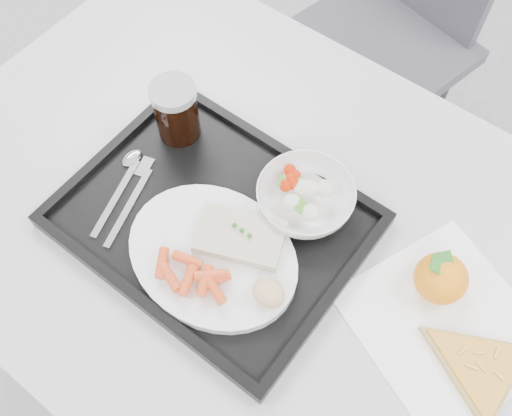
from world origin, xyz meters
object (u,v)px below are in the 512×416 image
table (268,246)px  tangerine (441,278)px  dinner_plate (213,255)px  cola_glass (176,110)px  chair (395,6)px  pizza_slice (479,367)px  tray (213,221)px  salad_bowl (305,198)px

table → tangerine: bearing=15.1°
dinner_plate → cola_glass: size_ratio=2.50×
chair → tangerine: bearing=-58.7°
pizza_slice → tangerine: bearing=145.6°
chair → tangerine: size_ratio=9.07×
chair → pizza_slice: bearing=-55.6°
tray → table: bearing=32.9°
dinner_plate → cola_glass: (-0.19, 0.15, 0.05)m
tray → dinner_plate: 0.07m
tray → pizza_slice: 0.44m
tangerine → pizza_slice: (0.10, -0.07, -0.02)m
dinner_plate → pizza_slice: size_ratio=1.43×
dinner_plate → tangerine: (0.29, 0.17, 0.01)m
cola_glass → pizza_slice: (0.59, -0.05, -0.06)m
pizza_slice → salad_bowl: bearing=169.7°
chair → tray: bearing=-82.5°
dinner_plate → tray: bearing=129.6°
chair → dinner_plate: 0.93m
dinner_plate → cola_glass: cola_glass is taller
table → salad_bowl: salad_bowl is taller
table → pizza_slice: pizza_slice is taller
table → cola_glass: cola_glass is taller
tangerine → dinner_plate: bearing=-149.8°
salad_bowl → pizza_slice: size_ratio=0.81×
chair → cola_glass: 0.80m
cola_glass → table: bearing=-12.6°
table → pizza_slice: 0.37m
chair → dinner_plate: (0.15, -0.89, 0.24)m
tray → pizza_slice: size_ratio=2.39×
tangerine → table: bearing=-164.9°
chair → tangerine: chair is taller
chair → salad_bowl: 0.80m
tray → tangerine: tangerine is taller
chair → dinner_plate: bearing=-80.3°
dinner_plate → salad_bowl: size_ratio=1.78×
chair → cola_glass: bearing=-93.2°
cola_glass → pizza_slice: 0.59m
dinner_plate → salad_bowl: (0.06, 0.16, 0.01)m
salad_bowl → pizza_slice: 0.34m
tray → cola_glass: 0.19m
tray → chair: bearing=97.5°
tangerine → chair: bearing=121.3°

